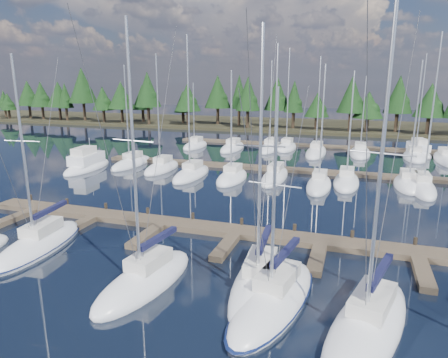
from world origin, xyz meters
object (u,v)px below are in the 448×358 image
(front_sailboat_1, at_px, (40,244))
(front_sailboat_3, at_px, (259,283))
(main_dock, at_px, (235,235))
(motor_yacht_right, at_px, (418,151))
(front_sailboat_2, at_px, (146,280))
(front_sailboat_4, at_px, (274,299))
(front_sailboat_5, at_px, (368,325))
(motor_yacht_left, at_px, (87,165))

(front_sailboat_1, relative_size, front_sailboat_3, 0.93)
(main_dock, xyz_separation_m, motor_yacht_right, (16.79, 40.41, 0.25))
(front_sailboat_2, relative_size, motor_yacht_right, 1.71)
(front_sailboat_2, bearing_deg, motor_yacht_right, 68.10)
(front_sailboat_2, height_order, front_sailboat_4, front_sailboat_2)
(front_sailboat_4, relative_size, front_sailboat_5, 0.77)
(motor_yacht_left, relative_size, motor_yacht_right, 1.11)
(front_sailboat_3, xyz_separation_m, motor_yacht_right, (13.47, 46.94, 0.17))
(main_dock, relative_size, front_sailboat_5, 2.94)
(front_sailboat_1, bearing_deg, front_sailboat_5, -7.24)
(front_sailboat_1, relative_size, front_sailboat_5, 0.89)
(front_sailboat_3, bearing_deg, front_sailboat_1, 178.01)
(main_dock, distance_m, front_sailboat_3, 7.33)
(front_sailboat_2, distance_m, motor_yacht_right, 52.33)
(front_sailboat_2, bearing_deg, front_sailboat_5, -2.54)
(main_dock, height_order, motor_yacht_left, motor_yacht_left)
(front_sailboat_2, xyz_separation_m, motor_yacht_left, (-21.92, 24.07, 0.21))
(motor_yacht_right, bearing_deg, main_dock, -112.56)
(front_sailboat_4, bearing_deg, motor_yacht_right, 75.63)
(front_sailboat_4, distance_m, front_sailboat_5, 4.55)
(front_sailboat_3, xyz_separation_m, front_sailboat_5, (5.57, -2.12, -0.00))
(front_sailboat_1, xyz_separation_m, front_sailboat_5, (20.90, -2.66, 0.01))
(front_sailboat_5, bearing_deg, main_dock, 135.80)
(front_sailboat_5, height_order, motor_yacht_right, front_sailboat_5)
(main_dock, relative_size, motor_yacht_left, 4.60)
(front_sailboat_1, relative_size, front_sailboat_2, 0.91)
(front_sailboat_3, distance_m, motor_yacht_right, 48.83)
(front_sailboat_1, xyz_separation_m, motor_yacht_right, (28.79, 46.41, 0.18))
(front_sailboat_1, xyz_separation_m, motor_yacht_left, (-12.66, 21.93, 0.23))
(motor_yacht_left, bearing_deg, motor_yacht_right, 30.57)
(front_sailboat_1, xyz_separation_m, front_sailboat_2, (9.27, -2.14, 0.02))
(front_sailboat_5, height_order, motor_yacht_left, front_sailboat_5)
(front_sailboat_3, relative_size, motor_yacht_left, 1.50)
(front_sailboat_3, xyz_separation_m, front_sailboat_4, (1.11, -1.29, -0.02))
(main_dock, bearing_deg, front_sailboat_5, -44.20)
(front_sailboat_5, distance_m, motor_yacht_left, 41.60)
(front_sailboat_3, bearing_deg, motor_yacht_left, 141.24)
(front_sailboat_3, height_order, motor_yacht_left, front_sailboat_3)
(front_sailboat_1, distance_m, front_sailboat_4, 16.53)
(front_sailboat_1, relative_size, motor_yacht_right, 1.55)
(front_sailboat_4, relative_size, motor_yacht_right, 1.35)
(front_sailboat_2, relative_size, front_sailboat_4, 1.27)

